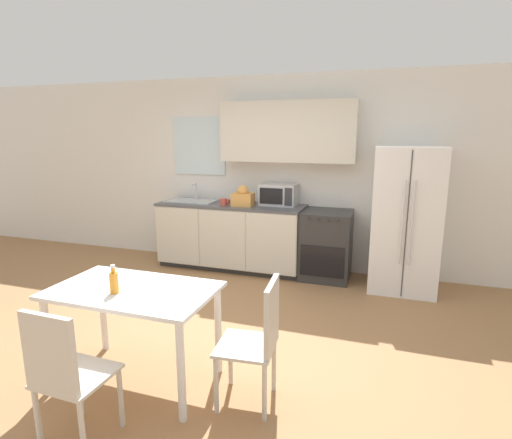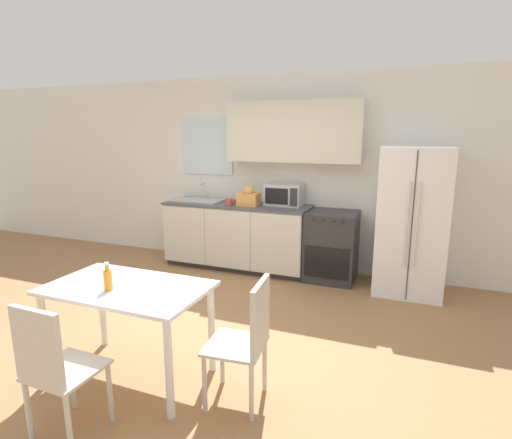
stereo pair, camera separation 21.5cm
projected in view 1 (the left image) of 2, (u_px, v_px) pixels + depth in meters
The scene contains 13 objects.
ground_plane at pixel (206, 335), 3.86m from camera, with size 12.00×12.00×0.00m, color #9E7047.
wall_back at pixel (274, 166), 5.65m from camera, with size 12.00×0.38×2.70m.
kitchen_counter at pixel (231, 236), 5.73m from camera, with size 2.09×0.67×0.94m.
oven_range at pixel (326, 245), 5.32m from camera, with size 0.64×0.64×0.91m.
refrigerator at pixel (405, 219), 4.88m from camera, with size 0.78×0.79×1.76m.
kitchen_sink at pixel (192, 201), 5.82m from camera, with size 0.71×0.41×0.25m.
microwave at pixel (279, 194), 5.51m from camera, with size 0.50×0.34×0.30m.
coffee_mug at pixel (224, 202), 5.49m from camera, with size 0.13×0.09×0.10m.
grocery_bag_0 at pixel (243, 197), 5.46m from camera, with size 0.29×0.25×0.29m.
dining_table at pixel (134, 302), 3.03m from camera, with size 1.24×0.73×0.76m.
dining_chair_near at pixel (64, 370), 2.36m from camera, with size 0.41×0.41×0.93m.
dining_chair_side at pixel (260, 335), 2.78m from camera, with size 0.43×0.43×0.93m.
drink_bottle at pixel (114, 282), 2.91m from camera, with size 0.06×0.06×0.21m.
Camera 1 is at (1.58, -3.21, 1.90)m, focal length 28.00 mm.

